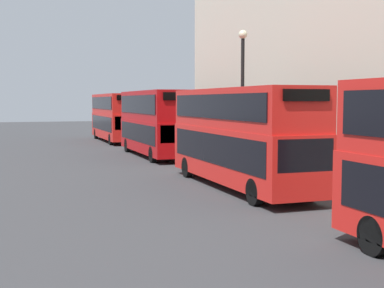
{
  "coord_description": "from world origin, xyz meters",
  "views": [
    {
      "loc": [
        -7.98,
        -0.98,
        3.8
      ],
      "look_at": [
        0.48,
        23.36,
        1.71
      ],
      "focal_mm": 50.0,
      "sensor_mm": 36.0,
      "label": 1
    }
  ],
  "objects": [
    {
      "name": "bus_second_in_queue",
      "position": [
        1.6,
        20.2,
        2.39
      ],
      "size": [
        2.59,
        10.87,
        4.33
      ],
      "color": "red",
      "rests_on": "ground"
    },
    {
      "name": "bus_trailing",
      "position": [
        1.6,
        48.62,
        2.44
      ],
      "size": [
        2.59,
        11.25,
        4.43
      ],
      "color": "red",
      "rests_on": "ground"
    },
    {
      "name": "bus_third_in_queue",
      "position": [
        1.6,
        34.34,
        2.46
      ],
      "size": [
        2.59,
        10.47,
        4.47
      ],
      "color": "#B20C0F",
      "rests_on": "ground"
    },
    {
      "name": "street_lamp",
      "position": [
        3.4,
        23.93,
        4.47
      ],
      "size": [
        0.44,
        0.44,
        7.36
      ],
      "color": "black",
      "rests_on": "ground"
    },
    {
      "name": "pedestrian",
      "position": [
        4.43,
        46.85,
        0.75
      ],
      "size": [
        0.36,
        0.36,
        1.63
      ],
      "color": "#334C6B",
      "rests_on": "ground"
    }
  ]
}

